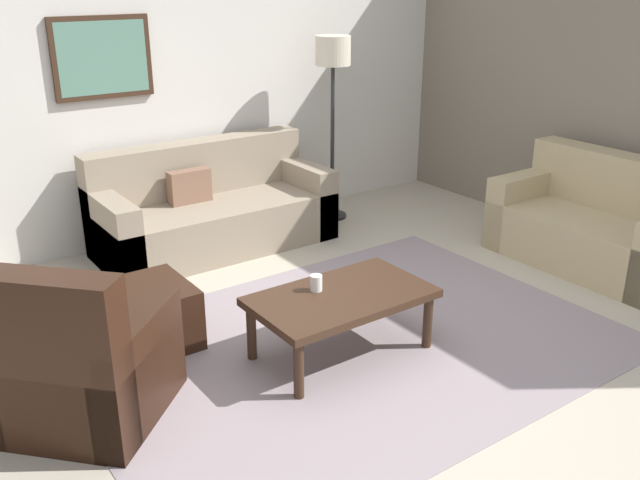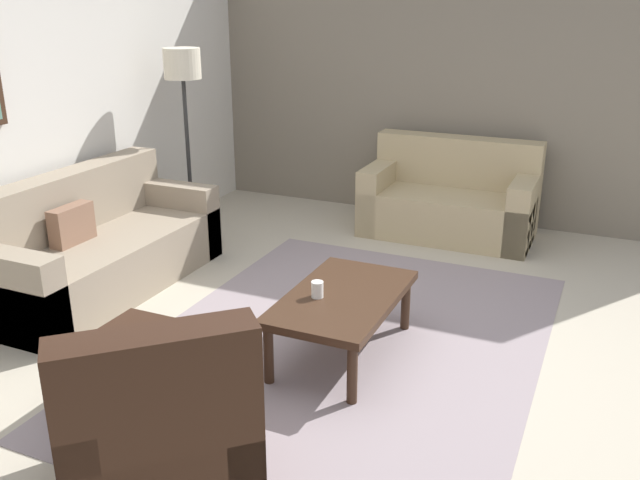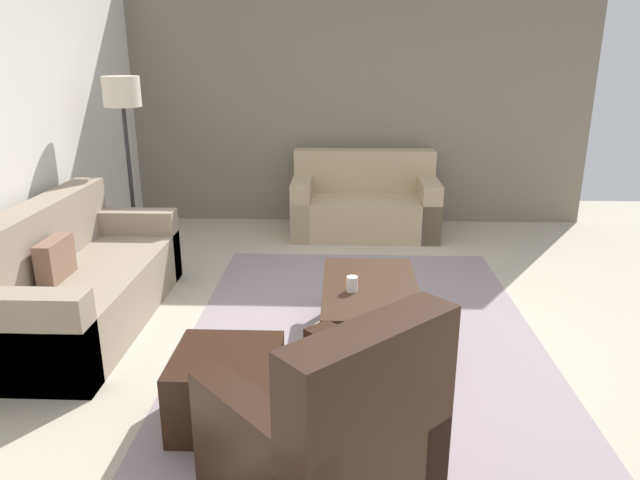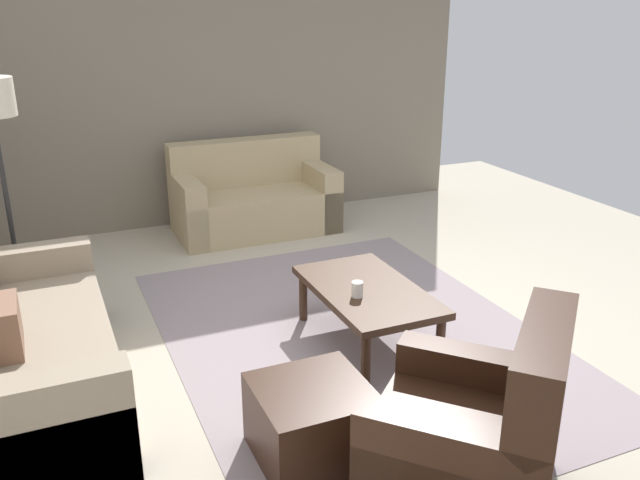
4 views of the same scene
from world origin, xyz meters
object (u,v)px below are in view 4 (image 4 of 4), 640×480
at_px(coffee_table, 367,295).
at_px(cup, 357,289).
at_px(couch_loveseat, 252,200).
at_px(ottoman, 312,422).
at_px(couch_main, 15,354).
at_px(armchair_leather, 480,446).

relative_size(coffee_table, cup, 10.87).
relative_size(couch_loveseat, ottoman, 2.77).
distance_m(couch_main, cup, 2.06).
distance_m(ottoman, coffee_table, 1.25).
bearing_deg(ottoman, cup, -38.39).
xyz_separation_m(armchair_leather, coffee_table, (1.55, -0.23, 0.05)).
distance_m(couch_loveseat, armchair_leather, 4.14).
xyz_separation_m(ottoman, cup, (0.85, -0.67, 0.26)).
relative_size(armchair_leather, cup, 11.17).
bearing_deg(cup, couch_loveseat, -3.69).
relative_size(couch_loveseat, coffee_table, 1.41).
height_order(couch_loveseat, cup, couch_loveseat).
relative_size(armchair_leather, ottoman, 2.02).
bearing_deg(ottoman, armchair_leather, -136.84).
distance_m(armchair_leather, ottoman, 0.83).
distance_m(couch_main, armchair_leather, 2.60).
height_order(ottoman, cup, cup).
bearing_deg(couch_main, armchair_leather, -132.34).
height_order(armchair_leather, coffee_table, armchair_leather).
height_order(couch_loveseat, armchair_leather, armchair_leather).
distance_m(couch_loveseat, cup, 2.69).
height_order(couch_main, couch_loveseat, same).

